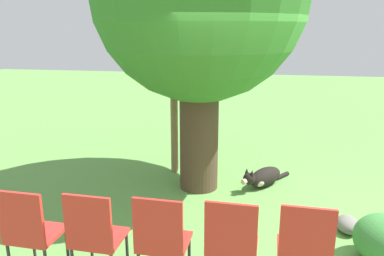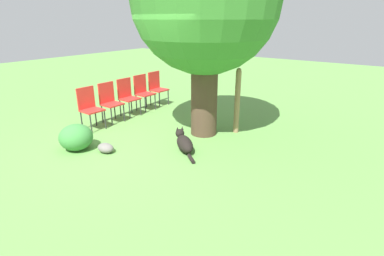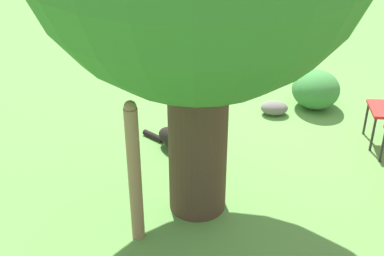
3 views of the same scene
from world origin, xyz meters
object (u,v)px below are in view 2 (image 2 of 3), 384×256
object	(u,v)px
red_chair_2	(127,95)
red_chair_4	(157,86)
oak_tree	(206,1)
fence_post	(237,101)
red_chair_1	(110,100)
dog	(184,143)
red_chair_3	(143,90)
red_chair_0	(89,106)

from	to	relation	value
red_chair_2	red_chair_4	xyz separation A→B (m)	(-0.08, 1.23, 0.00)
oak_tree	fence_post	distance (m)	2.15
red_chair_1	red_chair_2	xyz separation A→B (m)	(-0.04, 0.61, 0.00)
dog	red_chair_3	xyz separation A→B (m)	(-2.60, 1.53, 0.41)
oak_tree	red_chair_1	world-z (taller)	oak_tree
dog	red_chair_1	bearing A→B (deg)	31.13
red_chair_4	red_chair_0	bearing A→B (deg)	-84.39
oak_tree	red_chair_1	xyz separation A→B (m)	(-2.34, -0.66, -2.19)
red_chair_1	red_chair_4	xyz separation A→B (m)	(-0.12, 1.84, 0.00)
red_chair_0	red_chair_2	bearing A→B (deg)	95.61
red_chair_2	fence_post	bearing A→B (deg)	12.51
fence_post	red_chair_0	distance (m)	3.36
red_chair_0	red_chair_1	world-z (taller)	same
red_chair_1	red_chair_4	world-z (taller)	same
fence_post	dog	bearing A→B (deg)	-104.12
red_chair_4	fence_post	bearing A→B (deg)	-10.86
red_chair_0	dog	bearing A→B (deg)	9.18
dog	red_chair_0	bearing A→B (deg)	45.14
oak_tree	red_chair_0	distance (m)	3.43
red_chair_2	red_chair_4	distance (m)	1.23
fence_post	red_chair_0	bearing A→B (deg)	-148.10
red_chair_0	red_chair_4	bearing A→B (deg)	95.61
dog	red_chair_0	xyz separation A→B (m)	(-2.48, -0.31, 0.41)
red_chair_4	oak_tree	bearing A→B (deg)	-23.70
red_chair_1	red_chair_2	size ratio (longest dim) A/B	1.00
red_chair_3	red_chair_0	bearing A→B (deg)	-84.39
red_chair_1	red_chair_0	bearing A→B (deg)	-84.39
red_chair_1	red_chair_2	bearing A→B (deg)	95.61
oak_tree	red_chair_2	distance (m)	3.24
oak_tree	fence_post	size ratio (longest dim) A/B	2.94
red_chair_0	red_chair_3	xyz separation A→B (m)	(-0.12, 1.84, 0.00)
red_chair_1	red_chair_4	bearing A→B (deg)	95.61
dog	fence_post	bearing A→B (deg)	-66.18
dog	red_chair_1	world-z (taller)	red_chair_1
oak_tree	fence_post	xyz separation A→B (m)	(0.54, 0.50, -2.02)
red_chair_0	fence_post	bearing A→B (deg)	33.88
fence_post	red_chair_2	xyz separation A→B (m)	(-2.92, -0.54, -0.18)
red_chair_0	red_chair_3	bearing A→B (deg)	95.61
oak_tree	red_chair_3	xyz separation A→B (m)	(-2.42, 0.57, -2.19)
red_chair_0	red_chair_1	distance (m)	0.62
dog	red_chair_1	size ratio (longest dim) A/B	0.96
oak_tree	fence_post	bearing A→B (deg)	42.38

